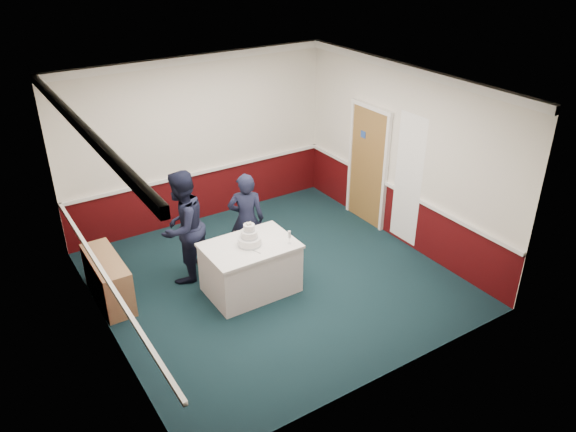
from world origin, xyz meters
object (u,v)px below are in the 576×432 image
cake_table (251,267)px  champagne_flute (289,235)px  wedding_cake (249,238)px  person_man (182,227)px  cake_knife (255,251)px  sideboard (108,279)px  person_woman (246,220)px

cake_table → champagne_flute: champagne_flute is taller
cake_table → wedding_cake: 0.50m
cake_table → champagne_flute: bearing=-29.2°
cake_table → person_man: bearing=128.2°
wedding_cake → cake_knife: 0.23m
cake_knife → person_man: (-0.64, 1.05, 0.09)m
cake_knife → champagne_flute: 0.55m
sideboard → cake_table: size_ratio=0.91×
wedding_cake → cake_knife: size_ratio=1.65×
champagne_flute → person_man: person_man is taller
sideboard → cake_knife: size_ratio=5.45×
sideboard → wedding_cake: wedding_cake is taller
cake_knife → person_woman: size_ratio=0.14×
sideboard → person_woman: 2.24m
cake_knife → wedding_cake: bearing=59.5°
cake_table → person_woman: 0.88m
cake_table → wedding_cake: wedding_cake is taller
person_woman → cake_table: bearing=92.4°
sideboard → cake_knife: 2.17m
sideboard → cake_knife: cake_knife is taller
champagne_flute → person_woman: size_ratio=0.13×
cake_table → person_man: person_man is taller
cake_knife → person_man: size_ratio=0.12×
cake_table → cake_knife: (-0.03, -0.20, 0.39)m
cake_knife → person_woman: bearing=46.1°
person_woman → cake_knife: bearing=95.8°
champagne_flute → wedding_cake: bearing=150.8°
sideboard → champagne_flute: size_ratio=5.85×
sideboard → wedding_cake: bearing=-26.0°
sideboard → person_woman: (2.19, -0.18, 0.43)m
wedding_cake → champagne_flute: wedding_cake is taller
person_man → cake_table: bearing=97.0°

